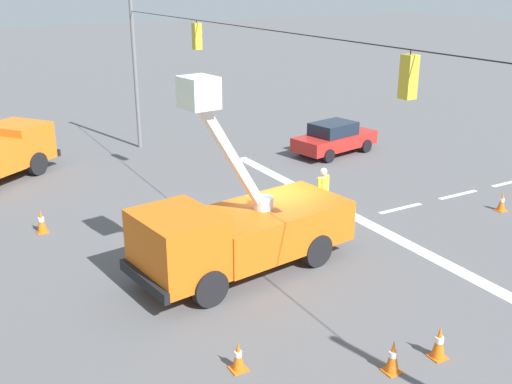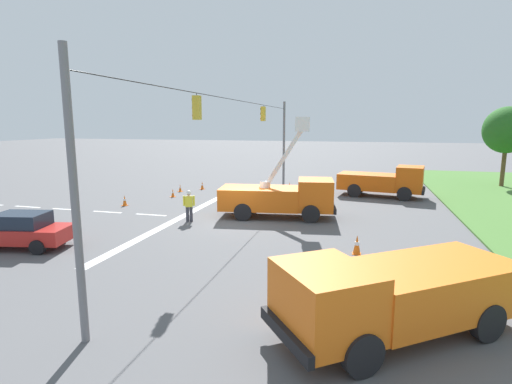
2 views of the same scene
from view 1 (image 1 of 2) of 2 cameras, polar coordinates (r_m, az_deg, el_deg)
name	(u,v)px [view 1 (image 1 of 2)]	position (r m, az deg, el deg)	size (l,w,h in m)	color
ground_plane	(274,239)	(19.68, 1.69, -4.46)	(200.00, 200.00, 0.00)	#565659
lane_markings	(390,211)	(22.49, 12.64, -1.76)	(17.60, 15.25, 0.01)	silver
signal_gantry	(275,111)	(18.36, 1.82, 7.74)	(26.20, 0.33, 7.20)	slate
utility_truck_bucket_lift	(238,230)	(17.06, -1.76, -3.61)	(3.36, 6.88, 5.75)	orange
sedan_red	(334,138)	(29.22, 7.47, 5.14)	(2.54, 4.55, 1.56)	red
road_worker	(323,189)	(21.38, 6.39, 0.32)	(0.36, 0.62, 1.77)	#383842
traffic_cone_foreground_left	(502,202)	(23.64, 22.37, -0.84)	(0.36, 0.36, 0.72)	orange
traffic_cone_near_bucket	(41,221)	(21.24, -19.77, -2.61)	(0.36, 0.36, 0.82)	orange
traffic_cone_lane_edge_a	(393,356)	(13.64, 12.91, -15.01)	(0.36, 0.36, 0.79)	orange
traffic_cone_lane_edge_b	(238,356)	(13.42, -1.71, -15.35)	(0.36, 0.36, 0.69)	orange
traffic_cone_far_right	(439,342)	(14.34, 17.05, -13.49)	(0.36, 0.36, 0.81)	orange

